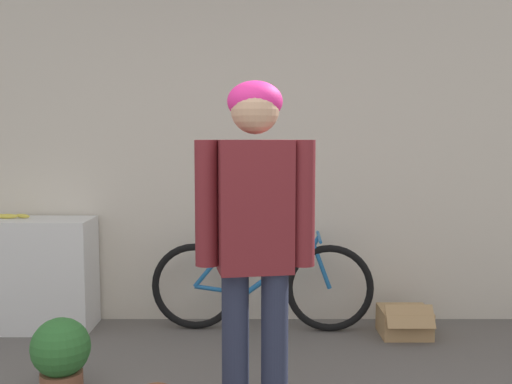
% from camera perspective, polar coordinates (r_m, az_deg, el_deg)
% --- Properties ---
extents(wall_back, '(8.00, 0.07, 2.60)m').
position_cam_1_polar(wall_back, '(4.82, -3.70, 3.05)').
color(wall_back, beige).
rests_on(wall_back, ground_plane).
extents(side_shelf, '(1.02, 0.43, 0.86)m').
position_cam_1_polar(side_shelf, '(4.99, -20.93, -7.31)').
color(side_shelf, white).
rests_on(side_shelf, ground_plane).
extents(person, '(0.57, 0.26, 1.75)m').
position_cam_1_polar(person, '(2.86, 0.00, -3.16)').
color(person, '#23283D').
rests_on(person, ground_plane).
extents(bicycle, '(1.71, 0.46, 0.74)m').
position_cam_1_polar(bicycle, '(4.64, 0.64, -8.83)').
color(bicycle, black).
rests_on(bicycle, ground_plane).
extents(banana, '(0.37, 0.10, 0.04)m').
position_cam_1_polar(banana, '(5.00, -22.52, -2.12)').
color(banana, '#EAD64C').
rests_on(banana, side_shelf).
extents(cardboard_box, '(0.37, 0.40, 0.27)m').
position_cam_1_polar(cardboard_box, '(4.73, 14.04, -11.90)').
color(cardboard_box, tan).
rests_on(cardboard_box, ground_plane).
extents(potted_plant, '(0.34, 0.34, 0.46)m').
position_cam_1_polar(potted_plant, '(3.71, -18.00, -14.46)').
color(potted_plant, brown).
rests_on(potted_plant, ground_plane).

